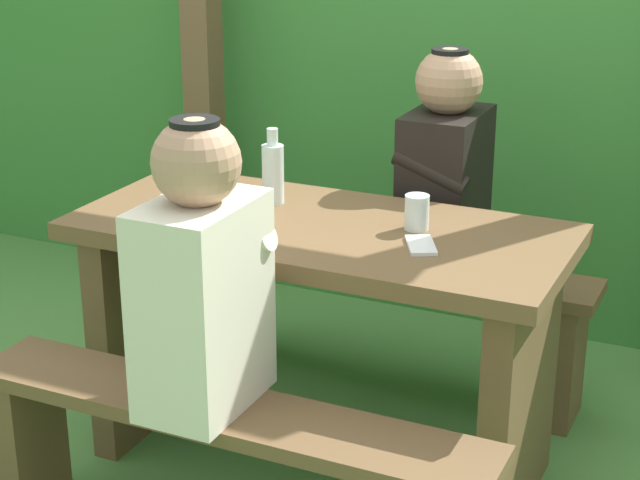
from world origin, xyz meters
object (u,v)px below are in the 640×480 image
at_px(person_white_shirt, 202,277).
at_px(drinking_glass, 417,212).
at_px(person_black_coat, 445,170).
at_px(bottle_right, 273,172).
at_px(picnic_table, 320,304).
at_px(cell_phone, 421,245).
at_px(bench_far, 389,295).
at_px(bench_near, 226,453).
at_px(bottle_left, 227,186).

relative_size(person_white_shirt, drinking_glass, 7.33).
xyz_separation_m(person_black_coat, bottle_right, (-0.39, -0.44, 0.06)).
xyz_separation_m(picnic_table, cell_phone, (0.32, -0.06, 0.25)).
xyz_separation_m(bench_far, drinking_glass, (0.26, -0.49, 0.48)).
distance_m(person_black_coat, bottle_right, 0.59).
xyz_separation_m(bench_near, bottle_right, (-0.21, 0.67, 0.53)).
relative_size(bench_near, bottle_right, 6.17).
relative_size(person_black_coat, bottle_right, 3.17).
distance_m(person_white_shirt, person_black_coat, 1.13).
height_order(bench_near, person_white_shirt, person_white_shirt).
height_order(bench_near, drinking_glass, drinking_glass).
height_order(person_white_shirt, cell_phone, person_white_shirt).
relative_size(picnic_table, person_black_coat, 1.95).
bearing_deg(bench_near, picnic_table, 90.00).
height_order(drinking_glass, cell_phone, drinking_glass).
height_order(bench_near, bench_far, same).
bearing_deg(bottle_left, picnic_table, 9.80).
bearing_deg(bottle_right, bench_far, 65.10).
bearing_deg(drinking_glass, person_white_shirt, -116.66).
height_order(bench_far, person_white_shirt, person_white_shirt).
bearing_deg(picnic_table, bench_far, 90.00).
distance_m(picnic_table, cell_phone, 0.41).
bearing_deg(bench_near, bottle_right, 107.07).
xyz_separation_m(person_white_shirt, person_black_coat, (0.23, 1.11, 0.00)).
height_order(picnic_table, bench_far, picnic_table).
xyz_separation_m(bottle_left, cell_phone, (0.59, -0.01, -0.08)).
bearing_deg(person_black_coat, bench_near, -99.20).
height_order(bottle_left, cell_phone, bottle_left).
bearing_deg(picnic_table, bottle_right, 151.15).
distance_m(picnic_table, bench_far, 0.59).
relative_size(drinking_glass, bottle_left, 0.44).
distance_m(bench_far, bottle_left, 0.84).
xyz_separation_m(bench_far, person_white_shirt, (-0.05, -1.11, 0.47)).
bearing_deg(person_white_shirt, bottle_left, 113.33).
height_order(bench_far, drinking_glass, drinking_glass).
bearing_deg(bottle_right, picnic_table, -28.85).
xyz_separation_m(bench_far, bottle_right, (-0.21, -0.44, 0.53)).
bearing_deg(bench_far, bench_near, -90.00).
distance_m(drinking_glass, bottle_right, 0.47).
bearing_deg(cell_phone, person_black_coat, 75.65).
height_order(picnic_table, person_white_shirt, person_white_shirt).
height_order(person_black_coat, bottle_right, person_black_coat).
relative_size(bottle_right, cell_phone, 1.62).
bearing_deg(cell_phone, bottle_left, 151.51).
relative_size(bench_near, bench_far, 1.00).
xyz_separation_m(picnic_table, person_white_shirt, (-0.05, -0.55, 0.28)).
distance_m(bench_far, person_black_coat, 0.50).
bearing_deg(person_white_shirt, drinking_glass, 63.34).
relative_size(bench_near, cell_phone, 10.00).
relative_size(bench_near, drinking_glass, 14.27).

